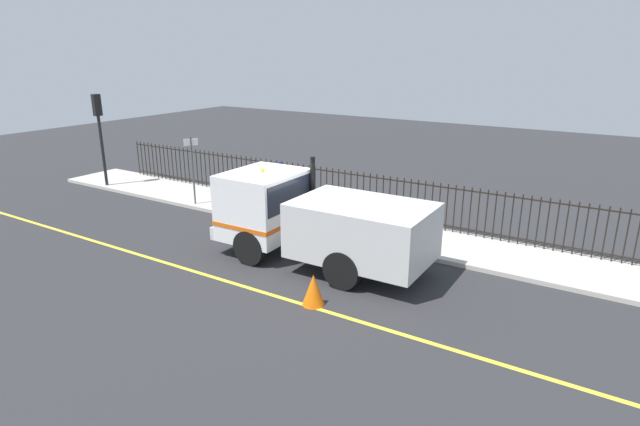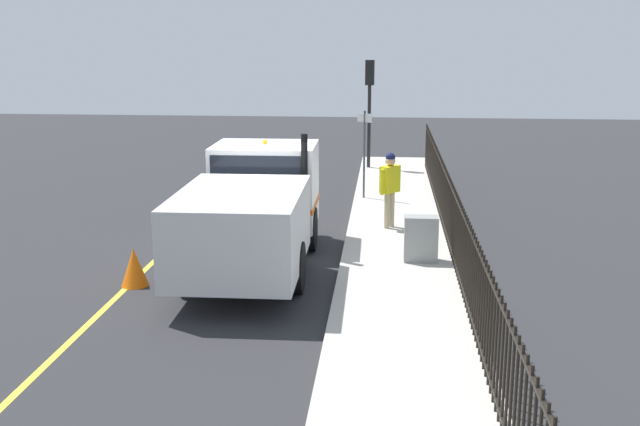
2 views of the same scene
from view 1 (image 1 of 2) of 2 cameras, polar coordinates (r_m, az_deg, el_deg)
ground_plane at (r=14.65m, az=-3.25°, el=-4.57°), size 57.37×57.37×0.00m
sidewalk_slab at (r=16.88m, az=2.34°, el=-1.27°), size 2.46×26.08×0.12m
lane_marking at (r=13.01m, az=-9.18°, el=-7.76°), size 0.12×23.47×0.01m
work_truck at (r=13.74m, az=-1.18°, el=-0.34°), size 2.34×5.93×2.67m
worker_standing at (r=17.53m, az=-4.35°, el=3.41°), size 0.51×0.54×1.82m
iron_fence at (r=17.53m, az=4.10°, el=2.22°), size 0.04×22.20×1.50m
traffic_light_near at (r=22.83m, az=-23.21°, el=9.29°), size 0.32×0.23×3.71m
utility_cabinet at (r=16.84m, az=4.45°, el=0.53°), size 0.68×0.39×0.94m
traffic_cone at (r=11.74m, az=-0.73°, el=-8.46°), size 0.51×0.51×0.73m
street_sign at (r=19.10m, az=-13.91°, el=5.43°), size 0.42×0.32×2.47m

